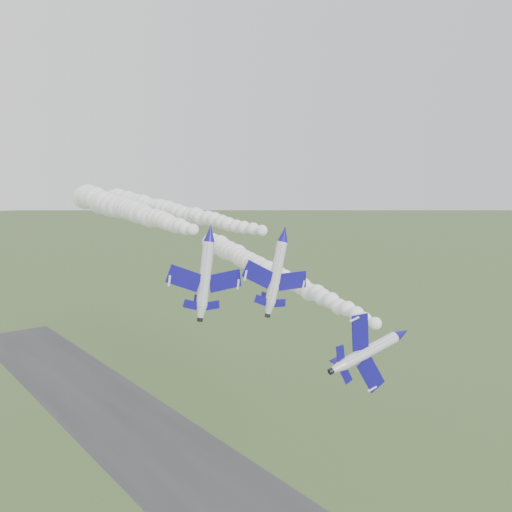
% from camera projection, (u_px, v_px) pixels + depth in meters
% --- Properties ---
extents(runway, '(24.00, 260.00, 0.04)m').
position_uv_depth(runway, '(207.00, 487.00, 100.29)').
color(runway, '#2E2E30').
rests_on(runway, ground).
extents(jet_lead, '(5.32, 12.73, 10.06)m').
position_uv_depth(jet_lead, '(402.00, 334.00, 73.79)').
color(jet_lead, silver).
extents(smoke_trail_jet_lead, '(19.07, 73.11, 4.78)m').
position_uv_depth(smoke_trail_jet_lead, '(271.00, 272.00, 109.89)').
color(smoke_trail_jet_lead, silver).
extents(jet_pair_left, '(11.69, 14.04, 3.65)m').
position_uv_depth(jet_pair_left, '(210.00, 233.00, 80.82)').
color(jet_pair_left, silver).
extents(smoke_trail_jet_pair_left, '(11.96, 59.97, 5.42)m').
position_uv_depth(smoke_trail_jet_pair_left, '(128.00, 210.00, 108.55)').
color(smoke_trail_jet_pair_left, silver).
extents(jet_pair_right, '(11.61, 14.26, 4.23)m').
position_uv_depth(jet_pair_right, '(284.00, 234.00, 86.78)').
color(jet_pair_right, silver).
extents(smoke_trail_jet_pair_right, '(9.54, 74.13, 4.47)m').
position_uv_depth(smoke_trail_jet_pair_right, '(170.00, 210.00, 120.61)').
color(smoke_trail_jet_pair_right, silver).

